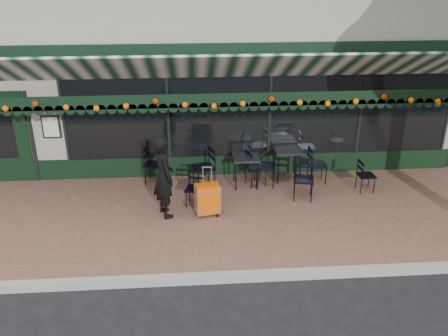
{
  "coord_description": "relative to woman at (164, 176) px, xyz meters",
  "views": [
    {
      "loc": [
        -0.46,
        -6.7,
        5.08
      ],
      "look_at": [
        0.14,
        1.6,
        1.38
      ],
      "focal_mm": 38.0,
      "sensor_mm": 36.0,
      "label": 1
    }
  ],
  "objects": [
    {
      "name": "curb",
      "position": [
        1.05,
        -2.14,
        -0.95
      ],
      "size": [
        18.0,
        0.16,
        0.15
      ],
      "primitive_type": "cube",
      "color": "#9E9E99",
      "rests_on": "ground"
    },
    {
      "name": "chair_b_left",
      "position": [
        0.85,
        1.25,
        -0.4
      ],
      "size": [
        0.6,
        0.6,
        0.95
      ],
      "primitive_type": null,
      "rotation": [
        0.0,
        0.0,
        -1.26
      ],
      "color": "black",
      "rests_on": "sidewalk"
    },
    {
      "name": "woman",
      "position": [
        0.0,
        0.0,
        0.0
      ],
      "size": [
        0.63,
        0.75,
        1.75
      ],
      "primitive_type": "imported",
      "rotation": [
        0.0,
        0.0,
        1.96
      ],
      "color": "black",
      "rests_on": "sidewalk"
    },
    {
      "name": "ground",
      "position": [
        1.05,
        -2.06,
        -1.02
      ],
      "size": [
        80.0,
        80.0,
        0.0
      ],
      "primitive_type": "plane",
      "color": "black",
      "rests_on": "ground"
    },
    {
      "name": "chair_a_left",
      "position": [
        2.29,
        1.26,
        -0.4
      ],
      "size": [
        0.55,
        0.55,
        0.95
      ],
      "primitive_type": null,
      "rotation": [
        0.0,
        0.0,
        -1.75
      ],
      "color": "black",
      "rests_on": "sidewalk"
    },
    {
      "name": "chair_a_front",
      "position": [
        3.02,
        0.51,
        -0.42
      ],
      "size": [
        0.54,
        0.54,
        0.91
      ],
      "primitive_type": null,
      "rotation": [
        0.0,
        0.0,
        -0.22
      ],
      "color": "black",
      "rests_on": "sidewalk"
    },
    {
      "name": "chair_a_extra",
      "position": [
        4.54,
        0.78,
        -0.5
      ],
      "size": [
        0.39,
        0.39,
        0.75
      ],
      "primitive_type": null,
      "rotation": [
        0.0,
        0.0,
        1.62
      ],
      "color": "black",
      "rests_on": "sidewalk"
    },
    {
      "name": "chair_b_right",
      "position": [
        2.07,
        1.29,
        -0.44
      ],
      "size": [
        0.53,
        0.53,
        0.87
      ],
      "primitive_type": null,
      "rotation": [
        0.0,
        0.0,
        1.83
      ],
      "color": "black",
      "rests_on": "sidewalk"
    },
    {
      "name": "chair_a_right",
      "position": [
        3.54,
        1.33,
        -0.44
      ],
      "size": [
        0.44,
        0.44,
        0.87
      ],
      "primitive_type": null,
      "rotation": [
        0.0,
        0.0,
        1.57
      ],
      "color": "black",
      "rests_on": "sidewalk"
    },
    {
      "name": "cafe_table_a",
      "position": [
        2.86,
        1.56,
        -0.18
      ],
      "size": [
        0.62,
        0.62,
        0.77
      ],
      "color": "black",
      "rests_on": "sidewalk"
    },
    {
      "name": "cafe_table_b",
      "position": [
        1.82,
        1.25,
        -0.21
      ],
      "size": [
        0.59,
        0.59,
        0.73
      ],
      "color": "black",
      "rests_on": "sidewalk"
    },
    {
      "name": "restaurant_building",
      "position": [
        1.05,
        5.78,
        1.25
      ],
      "size": [
        12.0,
        9.6,
        4.5
      ],
      "color": "gray",
      "rests_on": "ground"
    },
    {
      "name": "suitcase",
      "position": [
        0.88,
        -0.09,
        -0.51
      ],
      "size": [
        0.52,
        0.36,
        1.1
      ],
      "rotation": [
        0.0,
        0.0,
        0.21
      ],
      "color": "#DF5607",
      "rests_on": "sidewalk"
    },
    {
      "name": "chair_b_front",
      "position": [
        0.62,
        0.37,
        -0.5
      ],
      "size": [
        0.46,
        0.46,
        0.76
      ],
      "primitive_type": null,
      "rotation": [
        0.0,
        0.0,
        -0.25
      ],
      "color": "black",
      "rests_on": "sidewalk"
    },
    {
      "name": "sidewalk",
      "position": [
        1.05,
        -0.06,
        -0.95
      ],
      "size": [
        18.0,
        4.0,
        0.15
      ],
      "primitive_type": "cube",
      "color": "brown",
      "rests_on": "ground"
    },
    {
      "name": "chair_solo",
      "position": [
        -0.32,
        1.59,
        -0.44
      ],
      "size": [
        0.52,
        0.52,
        0.88
      ],
      "primitive_type": null,
      "rotation": [
        0.0,
        0.0,
        1.36
      ],
      "color": "black",
      "rests_on": "sidewalk"
    }
  ]
}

